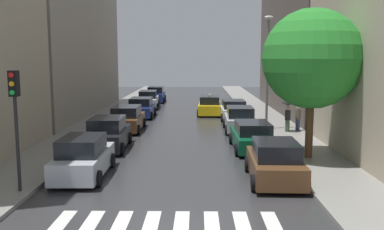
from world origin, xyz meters
name	(u,v)px	position (x,y,z in m)	size (l,w,h in m)	color
ground_plane	(187,117)	(0.00, 24.00, -0.02)	(28.00, 72.00, 0.04)	#303032
sidewalk_left	(109,116)	(-6.50, 24.00, 0.07)	(3.00, 72.00, 0.15)	gray
sidewalk_right	(265,116)	(6.50, 24.00, 0.07)	(3.00, 72.00, 0.15)	gray
crosswalk_stripes	(166,225)	(0.00, 1.32, 0.01)	(6.75, 2.20, 0.01)	silver
building_left_mid	(58,5)	(-11.00, 25.70, 9.35)	(6.00, 21.13, 18.71)	#9E9384
building_right_mid	(312,38)	(11.00, 26.98, 6.66)	(6.00, 20.19, 13.32)	#564C47
parked_car_left_nearest	(83,158)	(-3.79, 6.30, 0.80)	(2.06, 4.32, 1.71)	#B2B7BF
parked_car_left_second	(108,134)	(-3.91, 11.59, 0.81)	(2.20, 4.49, 1.75)	black
parked_car_left_third	(127,119)	(-3.85, 17.29, 0.79)	(2.14, 4.59, 1.69)	brown
parked_car_left_fourth	(141,108)	(-3.75, 23.70, 0.77)	(2.13, 4.29, 1.64)	navy
parked_car_left_fifth	(148,100)	(-3.93, 30.01, 0.80)	(2.19, 4.79, 1.72)	silver
parked_car_left_sixth	(156,95)	(-3.76, 35.77, 0.81)	(2.08, 4.59, 1.73)	navy
parked_car_right_nearest	(275,162)	(3.99, 5.76, 0.77)	(2.20, 4.16, 1.65)	brown
parked_car_right_second	(252,137)	(3.83, 11.48, 0.72)	(2.23, 4.53, 1.53)	#0C4C2D
parked_car_right_third	(240,120)	(3.73, 17.12, 0.78)	(2.15, 4.22, 1.67)	#B2B7BF
parked_car_right_fourth	(233,110)	(3.78, 22.64, 0.74)	(2.20, 4.40, 1.56)	silver
taxi_midroad	(210,106)	(1.94, 25.36, 0.76)	(2.19, 4.49, 1.81)	yellow
pedestrian_foreground	(288,111)	(6.73, 16.25, 1.50)	(0.95, 0.95, 1.88)	#38513D
pedestrian_near_tree	(298,118)	(7.49, 16.68, 1.00)	(0.36, 0.36, 1.64)	navy
street_tree_right	(312,59)	(6.23, 9.20, 4.83)	(4.65, 4.65, 7.02)	#513823
traffic_light_left_corner	(15,104)	(-5.45, 3.96, 3.29)	(0.30, 0.42, 4.30)	black
lamp_post_right	(268,65)	(5.55, 17.39, 4.42)	(0.60, 0.28, 7.47)	#595B60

